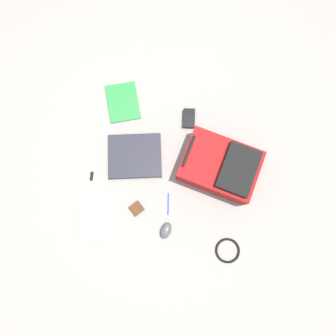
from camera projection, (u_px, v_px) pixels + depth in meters
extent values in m
plane|color=gray|center=(168.00, 167.00, 1.97)|extent=(3.44, 3.44, 0.00)
cube|color=maroon|center=(219.00, 166.00, 1.89)|extent=(0.50, 0.41, 0.16)
cube|color=black|center=(239.00, 169.00, 1.79)|extent=(0.24, 0.31, 0.04)
cylinder|color=black|center=(189.00, 151.00, 1.82)|extent=(0.06, 0.19, 0.02)
cube|color=#24242C|center=(135.00, 156.00, 1.97)|extent=(0.38, 0.34, 0.02)
cube|color=#2D2D38|center=(135.00, 156.00, 1.96)|extent=(0.37, 0.33, 0.01)
cube|color=silver|center=(123.00, 102.00, 2.04)|extent=(0.26, 0.30, 0.01)
cube|color=#2D8C3F|center=(123.00, 102.00, 2.03)|extent=(0.27, 0.30, 0.00)
cube|color=silver|center=(94.00, 219.00, 1.91)|extent=(0.20, 0.28, 0.01)
cube|color=silver|center=(94.00, 219.00, 1.90)|extent=(0.21, 0.29, 0.00)
ellipsoid|color=#4C4C51|center=(166.00, 231.00, 1.89)|extent=(0.08, 0.11, 0.04)
torus|color=black|center=(228.00, 251.00, 1.88)|extent=(0.15, 0.15, 0.01)
cube|color=black|center=(189.00, 118.00, 2.01)|extent=(0.09, 0.13, 0.04)
cylinder|color=#1933B2|center=(168.00, 204.00, 1.93)|extent=(0.03, 0.13, 0.01)
cube|color=#59331E|center=(137.00, 208.00, 1.92)|extent=(0.10, 0.10, 0.02)
cube|color=black|center=(92.00, 176.00, 1.96)|extent=(0.02, 0.06, 0.01)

